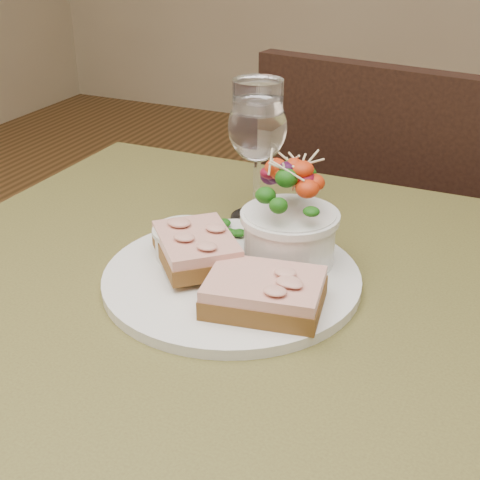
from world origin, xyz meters
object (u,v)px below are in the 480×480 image
at_px(dinner_plate, 232,278).
at_px(salad_bowl, 290,214).
at_px(wine_glass, 258,131).
at_px(cafe_table, 223,373).
at_px(sandwich_front, 264,293).
at_px(ramekin, 186,241).
at_px(chair_far, 381,328).
at_px(sandwich_back, 196,248).

height_order(dinner_plate, salad_bowl, salad_bowl).
bearing_deg(wine_glass, dinner_plate, -76.27).
bearing_deg(wine_glass, cafe_table, -77.38).
xyz_separation_m(sandwich_front, wine_glass, (-0.10, 0.22, 0.10)).
bearing_deg(dinner_plate, ramekin, 166.97).
relative_size(sandwich_front, salad_bowl, 1.03).
bearing_deg(ramekin, chair_far, 79.34).
relative_size(ramekin, wine_glass, 0.40).
height_order(sandwich_front, salad_bowl, salad_bowl).
relative_size(cafe_table, salad_bowl, 6.30).
height_order(chair_far, dinner_plate, chair_far).
height_order(sandwich_front, sandwich_back, sandwich_back).
bearing_deg(cafe_table, wine_glass, 102.62).
distance_m(sandwich_front, sandwich_back, 0.11).
bearing_deg(sandwich_front, chair_far, 80.68).
relative_size(dinner_plate, sandwich_front, 2.21).
bearing_deg(dinner_plate, chair_far, 85.22).
distance_m(cafe_table, wine_glass, 0.31).
xyz_separation_m(chair_far, dinner_plate, (-0.06, -0.66, 0.46)).
distance_m(ramekin, wine_glass, 0.18).
xyz_separation_m(sandwich_back, salad_bowl, (0.09, 0.06, 0.04)).
xyz_separation_m(chair_far, ramekin, (-0.12, -0.64, 0.49)).
bearing_deg(ramekin, wine_glass, 80.55).
distance_m(chair_far, ramekin, 0.82).
bearing_deg(dinner_plate, sandwich_front, -38.94).
height_order(chair_far, sandwich_front, chair_far).
height_order(cafe_table, ramekin, ramekin).
bearing_deg(wine_glass, sandwich_back, -90.89).
xyz_separation_m(cafe_table, dinner_plate, (-0.00, 0.03, 0.11)).
bearing_deg(cafe_table, dinner_plate, 97.16).
xyz_separation_m(ramekin, salad_bowl, (0.11, 0.04, 0.04)).
distance_m(sandwich_back, ramekin, 0.03).
relative_size(chair_far, dinner_plate, 3.11).
distance_m(dinner_plate, wine_glass, 0.21).
xyz_separation_m(dinner_plate, salad_bowl, (0.05, 0.05, 0.07)).
distance_m(chair_far, dinner_plate, 0.81).
relative_size(cafe_table, ramekin, 11.31).
xyz_separation_m(chair_far, salad_bowl, (-0.01, -0.60, 0.53)).
distance_m(cafe_table, ramekin, 0.16).
bearing_deg(dinner_plate, salad_bowl, 49.18).
bearing_deg(cafe_table, sandwich_back, 144.77).
xyz_separation_m(sandwich_back, wine_glass, (0.00, 0.17, 0.09)).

